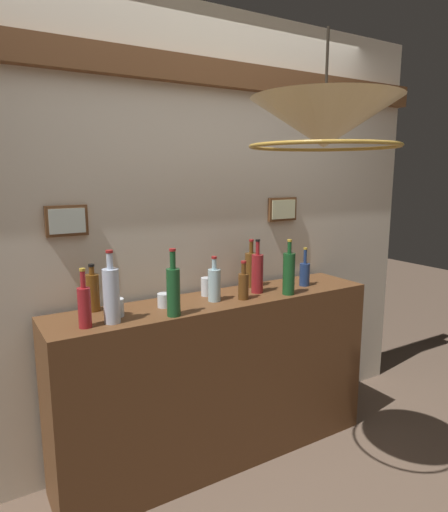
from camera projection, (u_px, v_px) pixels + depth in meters
The scene contains 16 objects.
panelled_rear_partition at pixel (196, 226), 2.65m from camera, with size 3.39×0.15×2.57m.
bar_shelf_unit at pixel (220, 380), 2.58m from camera, with size 1.89×0.39×0.97m, color brown.
liquor_bottle_brandy at pixel (111, 294), 2.07m from camera, with size 0.08×0.08×0.34m.
liquor_bottle_gin at pixel (214, 284), 2.44m from camera, with size 0.07×0.07×0.25m.
liquor_bottle_scotch at pixel (257, 273), 2.60m from camera, with size 0.07×0.07×0.31m.
liquor_bottle_amaro at pixel (93, 292), 2.26m from camera, with size 0.07×0.07×0.24m.
liquor_bottle_vodka at pixel (84, 306), 2.02m from camera, with size 0.06×0.06×0.27m.
liquor_bottle_whiskey at pixel (305, 273), 2.77m from camera, with size 0.06×0.06×0.24m.
liquor_bottle_bourbon at pixel (173, 290), 2.18m from camera, with size 0.07×0.07×0.33m.
liquor_bottle_mezcal at pixel (243, 285), 2.47m from camera, with size 0.06×0.06×0.22m.
liquor_bottle_tequila at pixel (251, 269), 2.74m from camera, with size 0.08×0.08×0.29m.
liquor_bottle_rye at pixel (289, 273), 2.56m from camera, with size 0.07×0.07×0.32m.
glass_tumbler_rocks at pixel (206, 287), 2.55m from camera, with size 0.06×0.06×0.10m.
glass_tumbler_highball at pixel (116, 308), 2.18m from camera, with size 0.08×0.08×0.09m.
glass_tumbler_shot at pixel (164, 300), 2.33m from camera, with size 0.07×0.07×0.07m.
pendant_lamp at pixel (325, 125), 1.87m from camera, with size 0.63×0.63×0.48m.
Camera 1 is at (-1.23, -1.25, 1.66)m, focal length 31.47 mm.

